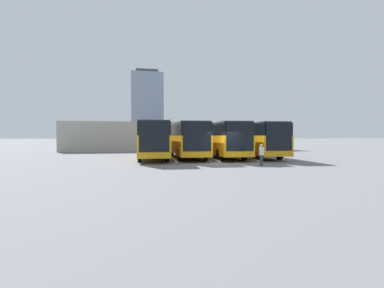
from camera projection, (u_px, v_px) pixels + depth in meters
ground_plane at (225, 163)px, 23.54m from camera, size 600.00×600.00×0.00m
bus_0 at (253, 139)px, 30.68m from camera, size 3.37×12.49×3.39m
curb_divider_0 at (244, 158)px, 28.58m from camera, size 0.72×7.45×0.15m
bus_1 at (221, 139)px, 29.96m from camera, size 3.37×12.49×3.39m
curb_divider_1 at (210, 158)px, 27.85m from camera, size 0.72×7.45×0.15m
bus_2 at (187, 139)px, 29.66m from camera, size 3.37×12.49×3.39m
curb_divider_2 at (173, 159)px, 27.56m from camera, size 0.72×7.45×0.15m
bus_3 at (153, 139)px, 28.45m from camera, size 3.37×12.49×3.39m
pedestrian at (262, 154)px, 21.83m from camera, size 0.49×0.49×1.57m
station_building at (172, 136)px, 50.52m from camera, size 33.44×16.99×4.24m
office_tower at (147, 106)px, 212.20m from camera, size 21.83×21.83×48.60m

